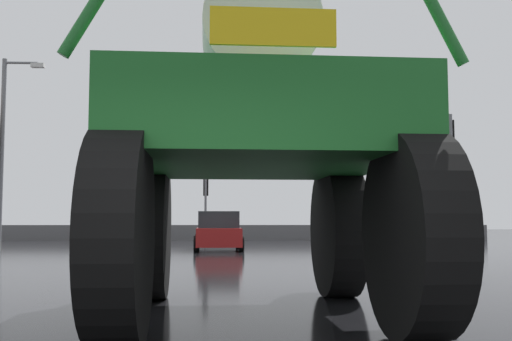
% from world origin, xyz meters
% --- Properties ---
extents(ground_plane, '(120.00, 120.00, 0.00)m').
position_xyz_m(ground_plane, '(0.00, 18.00, 0.00)').
color(ground_plane, black).
extents(oversize_sprayer, '(4.00, 5.61, 4.40)m').
position_xyz_m(oversize_sprayer, '(0.48, 4.43, 1.99)').
color(oversize_sprayer, black).
rests_on(oversize_sprayer, ground).
extents(sedan_ahead, '(1.99, 4.16, 1.52)m').
position_xyz_m(sedan_ahead, '(-0.27, 21.22, 0.71)').
color(sedan_ahead, maroon).
rests_on(sedan_ahead, ground).
extents(traffic_signal_near_right, '(0.24, 0.54, 3.29)m').
position_xyz_m(traffic_signal_near_right, '(4.58, 8.99, 2.40)').
color(traffic_signal_near_right, slate).
rests_on(traffic_signal_near_right, ground).
extents(traffic_signal_far_left, '(0.24, 0.55, 3.87)m').
position_xyz_m(traffic_signal_far_left, '(-3.18, 26.48, 2.82)').
color(traffic_signal_far_left, slate).
rests_on(traffic_signal_far_left, ground).
extents(traffic_signal_far_right, '(0.24, 0.55, 3.31)m').
position_xyz_m(traffic_signal_far_right, '(-0.99, 26.49, 2.41)').
color(traffic_signal_far_right, slate).
rests_on(traffic_signal_far_right, ground).
extents(streetlight_far_left, '(1.62, 0.24, 7.49)m').
position_xyz_m(streetlight_far_left, '(-8.54, 20.77, 4.15)').
color(streetlight_far_left, slate).
rests_on(streetlight_far_left, ground).
extents(streetlight_far_right, '(1.84, 0.24, 8.09)m').
position_xyz_m(streetlight_far_right, '(8.54, 26.28, 4.49)').
color(streetlight_far_right, slate).
rests_on(streetlight_far_right, ground).
extents(roadside_barrier, '(31.74, 0.24, 0.90)m').
position_xyz_m(roadside_barrier, '(0.00, 33.80, 0.45)').
color(roadside_barrier, '#59595B').
rests_on(roadside_barrier, ground).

